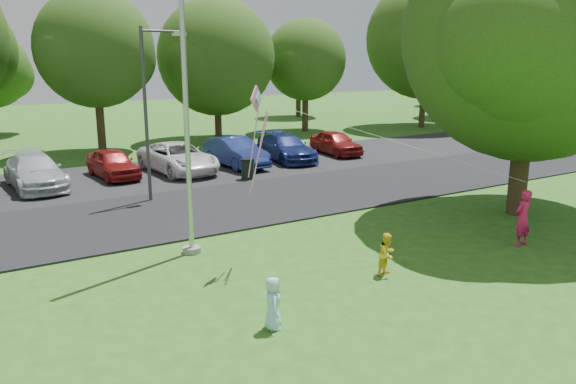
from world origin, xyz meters
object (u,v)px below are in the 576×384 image
street_lamp (151,99)px  trash_can (248,170)px  flagpole (185,99)px  woman (523,218)px  child_blue (273,303)px  big_tree (532,39)px  kite (264,118)px  child_yellow (387,254)px

street_lamp → trash_can: size_ratio=6.65×
flagpole → street_lamp: flagpole is taller
woman → child_blue: 8.52m
street_lamp → trash_can: (4.50, 1.36, -3.28)m
flagpole → big_tree: bearing=-11.2°
kite → street_lamp: bearing=54.0°
child_yellow → child_blue: 3.92m
street_lamp → child_blue: (-1.34, -11.02, -3.22)m
child_blue → big_tree: bearing=-52.1°
trash_can → kite: bearing=-114.7°
child_yellow → kite: (-2.13, 2.28, 3.23)m
street_lamp → woman: bearing=-61.7°
child_yellow → child_blue: bearing=178.4°
trash_can → child_blue: 13.69m
child_blue → street_lamp: bearing=16.6°
street_lamp → big_tree: bearing=-46.4°
woman → kite: bearing=-23.4°
flagpole → woman: 9.83m
trash_can → big_tree: (5.25, -9.54, 5.29)m
big_tree → child_yellow: bearing=-165.9°
street_lamp → woman: size_ratio=3.84×
big_tree → child_blue: size_ratio=9.37×
trash_can → big_tree: big_tree is taller
child_blue → trash_can: bearing=-1.7°
trash_can → kite: size_ratio=0.13×
woman → flagpole: bearing=-30.2°
flagpole → trash_can: 9.96m
child_yellow → street_lamp: bearing=87.3°
woman → kite: (-6.82, 2.59, 2.94)m
woman → child_yellow: woman is taller
trash_can → child_yellow: (-2.05, -11.37, 0.05)m
woman → big_tree: bearing=-143.2°
big_tree → kite: big_tree is taller
street_lamp → child_yellow: bearing=-82.7°
flagpole → woman: flagpole is taller
woman → trash_can: bearing=-79.9°
street_lamp → kite: 7.74m
flagpole → kite: (1.36, -1.69, -0.41)m
child_blue → flagpole: bearing=20.2°
kite → big_tree: bearing=-41.1°
street_lamp → big_tree: (9.75, -8.19, 2.01)m
flagpole → kite: size_ratio=1.38×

